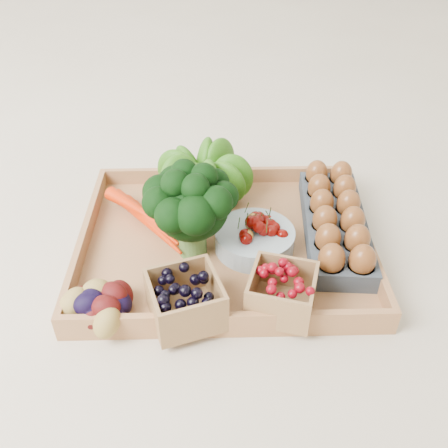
{
  "coord_description": "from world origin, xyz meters",
  "views": [
    {
      "loc": [
        -0.02,
        -0.75,
        0.64
      ],
      "look_at": [
        0.0,
        0.0,
        0.06
      ],
      "focal_mm": 40.0,
      "sensor_mm": 36.0,
      "label": 1
    }
  ],
  "objects_px": {
    "broccoli": "(192,224)",
    "cherry_bowl": "(255,239)",
    "egg_carton": "(335,225)",
    "tray": "(224,245)"
  },
  "relations": [
    {
      "from": "cherry_bowl",
      "to": "egg_carton",
      "type": "height_order",
      "value": "cherry_bowl"
    },
    {
      "from": "broccoli",
      "to": "cherry_bowl",
      "type": "xyz_separation_m",
      "value": [
        0.12,
        0.01,
        -0.05
      ]
    },
    {
      "from": "broccoli",
      "to": "egg_carton",
      "type": "distance_m",
      "value": 0.29
    },
    {
      "from": "broccoli",
      "to": "cherry_bowl",
      "type": "height_order",
      "value": "broccoli"
    },
    {
      "from": "tray",
      "to": "egg_carton",
      "type": "bearing_deg",
      "value": 5.95
    },
    {
      "from": "egg_carton",
      "to": "cherry_bowl",
      "type": "bearing_deg",
      "value": -161.37
    },
    {
      "from": "tray",
      "to": "cherry_bowl",
      "type": "height_order",
      "value": "cherry_bowl"
    },
    {
      "from": "broccoli",
      "to": "cherry_bowl",
      "type": "relative_size",
      "value": 1.14
    },
    {
      "from": "cherry_bowl",
      "to": "egg_carton",
      "type": "relative_size",
      "value": 0.46
    },
    {
      "from": "tray",
      "to": "egg_carton",
      "type": "relative_size",
      "value": 1.65
    }
  ]
}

